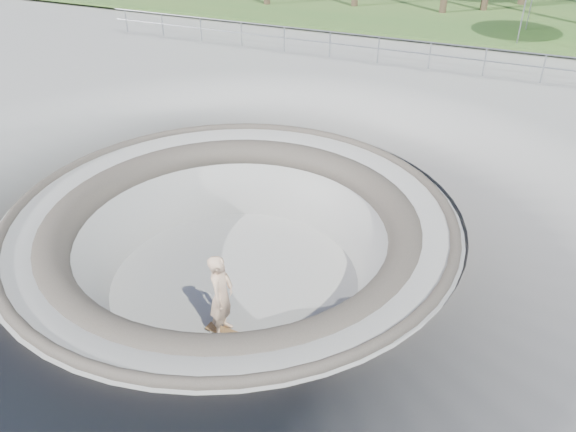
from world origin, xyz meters
name	(u,v)px	position (x,y,z in m)	size (l,w,h in m)	color
ground	(231,213)	(0.00, 0.00, 0.00)	(180.00, 180.00, 0.00)	gray
skate_bowl	(235,276)	(0.00, 0.00, -1.83)	(14.00, 14.00, 4.10)	gray
distant_hills	(523,18)	(3.78, 57.17, -7.02)	(103.20, 45.00, 28.60)	brown
safety_railing	(378,49)	(0.00, 12.00, 0.69)	(25.00, 0.06, 1.03)	gray
skateboard	(224,332)	(0.71, -1.82, -1.83)	(0.87, 0.29, 0.09)	olive
skater	(221,296)	(0.71, -1.82, -0.82)	(0.72, 0.47, 1.98)	#D9AF8C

